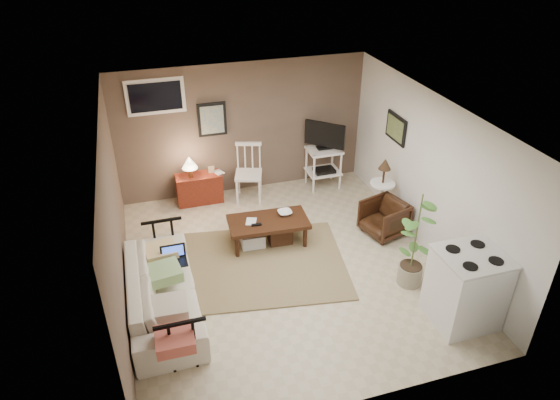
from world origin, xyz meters
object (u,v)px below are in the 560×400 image
object	(u,v)px
armchair	(384,217)
potted_plant	(416,237)
sofa	(162,284)
spindle_chair	(249,174)
stove	(466,288)
red_console	(199,186)
tv_stand	(324,154)
side_table	(383,182)
coffee_table	(268,230)

from	to	relation	value
armchair	potted_plant	bearing A→B (deg)	-25.86
sofa	spindle_chair	world-z (taller)	spindle_chair
armchair	stove	world-z (taller)	stove
red_console	potted_plant	xyz separation A→B (m)	(2.50, -3.12, 0.47)
tv_stand	potted_plant	size ratio (longest dim) A/B	0.87
tv_stand	sofa	bearing A→B (deg)	-141.42
spindle_chair	stove	bearing A→B (deg)	-63.90
side_table	coffee_table	bearing A→B (deg)	-174.18
stove	sofa	bearing A→B (deg)	160.67
armchair	stove	size ratio (longest dim) A/B	0.61
spindle_chair	armchair	world-z (taller)	spindle_chair
spindle_chair	side_table	size ratio (longest dim) A/B	0.93
side_table	tv_stand	bearing A→B (deg)	112.14
spindle_chair	stove	size ratio (longest dim) A/B	0.99
sofa	stove	bearing A→B (deg)	-109.33
armchair	spindle_chair	bearing A→B (deg)	-149.69
side_table	red_console	bearing A→B (deg)	153.90
tv_stand	armchair	bearing A→B (deg)	-78.42
tv_stand	coffee_table	bearing A→B (deg)	-134.84
coffee_table	tv_stand	size ratio (longest dim) A/B	0.99
coffee_table	sofa	world-z (taller)	sofa
coffee_table	red_console	bearing A→B (deg)	117.15
coffee_table	side_table	world-z (taller)	side_table
side_table	armchair	xyz separation A→B (m)	(-0.17, -0.47, -0.37)
tv_stand	side_table	distance (m)	1.42
coffee_table	tv_stand	xyz separation A→B (m)	(1.52, 1.53, 0.42)
sofa	tv_stand	size ratio (longest dim) A/B	1.70
tv_stand	potted_plant	distance (m)	3.03
coffee_table	sofa	xyz separation A→B (m)	(-1.71, -1.05, 0.17)
coffee_table	red_console	size ratio (longest dim) A/B	1.36
sofa	stove	world-z (taller)	stove
stove	coffee_table	bearing A→B (deg)	129.68
sofa	red_console	xyz separation A→B (m)	(0.88, 2.67, -0.11)
side_table	stove	bearing A→B (deg)	-92.68
potted_plant	stove	world-z (taller)	potted_plant
red_console	tv_stand	xyz separation A→B (m)	(2.35, -0.10, 0.36)
sofa	side_table	xyz separation A→B (m)	(3.77, 1.26, 0.26)
potted_plant	side_table	bearing A→B (deg)	77.17
tv_stand	side_table	xyz separation A→B (m)	(0.54, -1.32, 0.01)
sofa	tv_stand	bearing A→B (deg)	-51.42
tv_stand	side_table	size ratio (longest dim) A/B	1.16
red_console	spindle_chair	size ratio (longest dim) A/B	0.90
sofa	red_console	distance (m)	2.82
sofa	armchair	size ratio (longest dim) A/B	3.44
sofa	potted_plant	world-z (taller)	potted_plant
red_console	stove	size ratio (longest dim) A/B	0.90
stove	tv_stand	bearing A→B (deg)	96.17
coffee_table	stove	xyz separation A→B (m)	(1.93, -2.33, 0.25)
coffee_table	stove	distance (m)	3.04
coffee_table	spindle_chair	distance (m)	1.51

